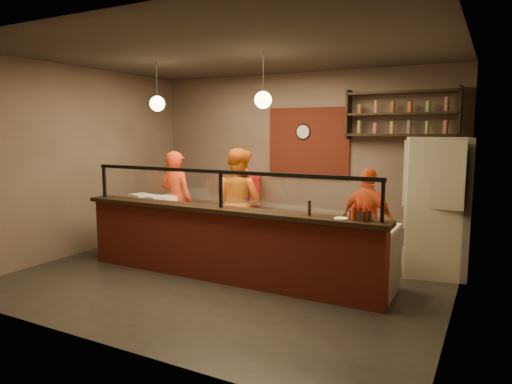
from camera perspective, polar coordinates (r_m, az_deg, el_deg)
The scene contains 29 objects.
floor at distance 6.87m, azimuth -2.95°, elevation -10.32°, with size 6.00×6.00×0.00m, color black.
ceiling at distance 6.62m, azimuth -3.15°, elevation 17.03°, with size 6.00×6.00×0.00m, color #39322C.
wall_back at distance 8.79m, azimuth 5.40°, elevation 4.24°, with size 6.00×6.00×0.00m, color #6D5A50.
wall_left at distance 8.50m, azimuth -20.70°, elevation 3.66°, with size 5.00×5.00×0.00m, color #6D5A50.
wall_right at distance 5.64m, azimuth 24.11°, elevation 1.68°, with size 5.00×5.00×0.00m, color #6D5A50.
wall_front at distance 4.61m, azimuth -19.26°, elevation 0.72°, with size 6.00×6.00×0.00m, color #6D5A50.
brick_patch at distance 8.67m, azimuth 6.57°, elevation 6.16°, with size 1.60×0.04×1.30m, color maroon.
service_counter at distance 6.49m, azimuth -4.35°, elevation -6.83°, with size 4.60×0.25×1.00m, color maroon.
counter_ledge at distance 6.38m, azimuth -4.40°, elevation -2.21°, with size 4.70×0.37×0.06m, color black.
worktop_cabinet at distance 6.92m, azimuth -2.12°, elevation -6.53°, with size 4.60×0.75×0.85m, color gray.
worktop at distance 6.82m, azimuth -2.14°, elevation -2.86°, with size 4.60×0.75×0.05m, color beige.
sneeze_guard at distance 6.33m, azimuth -4.43°, elevation 0.82°, with size 4.50×0.05×0.52m.
wall_shelving at distance 8.06m, azimuth 17.70°, elevation 9.30°, with size 1.84×0.28×0.85m.
wall_clock at distance 8.70m, azimuth 5.95°, elevation 7.50°, with size 0.30×0.30×0.04m, color black.
pendant_left at distance 7.58m, azimuth -12.23°, elevation 10.76°, with size 0.24×0.24×0.77m.
pendant_right at distance 6.53m, azimuth 0.89°, elevation 11.45°, with size 0.24×0.24×0.77m.
cook_left at distance 8.26m, azimuth -9.92°, elevation -1.06°, with size 0.64×0.42×1.77m, color red.
cook_mid at distance 7.61m, azimuth -2.19°, elevation -1.42°, with size 0.89×0.70×1.84m, color #C96512.
cook_right at distance 7.07m, azimuth 13.78°, elevation -3.46°, with size 0.92×0.38×1.57m, color #CE4013.
fridge at distance 7.20m, azimuth 21.51°, elevation -1.72°, with size 0.84×0.79×2.03m, color beige.
red_cooler at distance 9.00m, azimuth -1.17°, elevation -1.94°, with size 0.53×0.48×1.23m, color #AD0B0D.
pizza_dough at distance 6.62m, azimuth 3.30°, elevation -2.92°, with size 0.57×0.57×0.01m, color beige.
prep_tub_a at distance 7.71m, azimuth -12.79°, elevation -1.03°, with size 0.32×0.26×0.16m, color silver.
prep_tub_b at distance 7.75m, azimuth -11.12°, elevation -1.00°, with size 0.29×0.23×0.14m, color silver.
prep_tub_c at distance 7.86m, azimuth -14.16°, elevation -0.87°, with size 0.34×0.27×0.17m, color silver.
rolling_pin at distance 7.87m, azimuth -11.91°, elevation -1.18°, with size 0.06×0.06×0.37m, color yellow.
condiment_caddy at distance 5.63m, azimuth 12.90°, elevation -2.82°, with size 0.20×0.16×0.11m, color black.
pepper_mill at distance 5.79m, azimuth 6.69°, elevation -2.01°, with size 0.04×0.04×0.19m, color black.
small_plate at distance 5.64m, azimuth 10.59°, elevation -3.26°, with size 0.17×0.17×0.01m, color white.
Camera 1 is at (3.37, -5.60, 2.13)m, focal length 32.00 mm.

